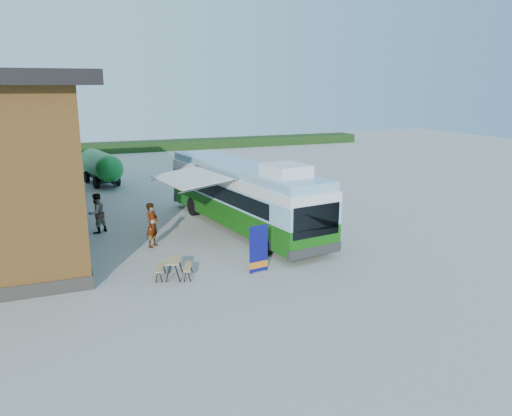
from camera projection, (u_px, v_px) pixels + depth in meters
name	position (u px, v px, depth m)	size (l,w,h in m)	color
ground	(263.00, 265.00, 19.97)	(100.00, 100.00, 0.00)	#BCB7AD
hedge	(198.00, 144.00, 56.96)	(40.00, 3.00, 1.00)	#264419
bus	(243.00, 193.00, 24.73)	(4.34, 12.42, 3.74)	#1A6D12
awning	(194.00, 178.00, 23.59)	(3.25, 4.60, 0.52)	white
banner	(259.00, 253.00, 19.03)	(0.81, 0.26, 1.86)	#0D0E63
picnic_table	(174.00, 264.00, 18.53)	(1.56, 1.47, 0.72)	tan
person_a	(152.00, 225.00, 22.02)	(0.73, 0.48, 2.00)	#999999
person_b	(97.00, 213.00, 24.12)	(0.95, 0.74, 1.96)	#999999
slurry_tanker	(101.00, 166.00, 35.96)	(2.70, 6.35, 2.37)	#18862F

